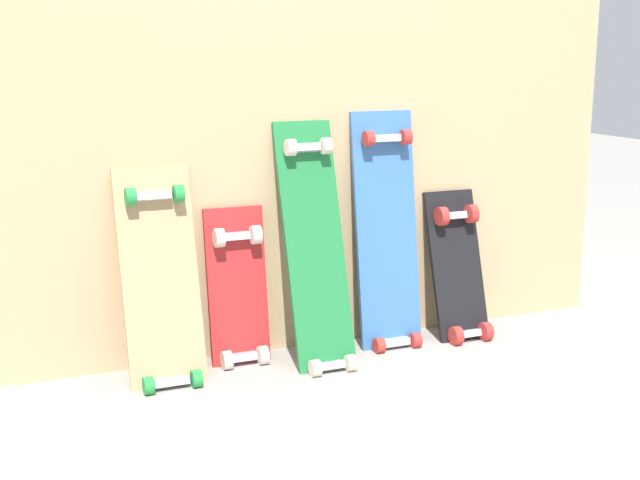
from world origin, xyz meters
name	(u,v)px	position (x,y,z in m)	size (l,w,h in m)	color
ground_plane	(312,349)	(0.00, 0.00, 0.00)	(12.00, 12.00, 0.00)	#9E9991
plywood_wall_panel	(303,67)	(0.00, 0.07, 0.92)	(2.28, 0.04, 1.85)	tan
skateboard_natural	(161,288)	(-0.51, -0.06, 0.28)	(0.23, 0.25, 0.71)	tan
skateboard_red	(238,296)	(-0.25, -0.01, 0.22)	(0.19, 0.14, 0.56)	#B22626
skateboard_green	(316,256)	(-0.02, -0.09, 0.34)	(0.19, 0.30, 0.83)	#1E7238
skateboard_blue	(387,241)	(0.26, -0.03, 0.36)	(0.22, 0.19, 0.85)	#386BAD
skateboard_black	(459,275)	(0.53, -0.05, 0.22)	(0.19, 0.22, 0.57)	black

